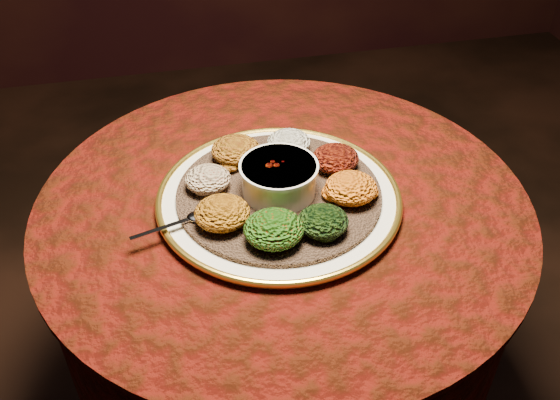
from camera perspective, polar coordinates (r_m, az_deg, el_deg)
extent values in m
cylinder|color=black|center=(1.49, 0.23, -11.75)|extent=(0.12, 0.12, 0.68)
cylinder|color=black|center=(1.23, 0.27, -1.18)|extent=(0.80, 0.80, 0.04)
cylinder|color=#440A05|center=(1.33, 0.25, -5.93)|extent=(0.93, 0.93, 0.34)
cylinder|color=#440A05|center=(1.21, 0.27, -0.21)|extent=(0.96, 0.96, 0.01)
cylinder|color=white|center=(1.20, -0.10, 0.09)|extent=(0.49, 0.49, 0.02)
torus|color=gold|center=(1.19, -0.10, 0.35)|extent=(0.47, 0.47, 0.01)
cylinder|color=brown|center=(1.19, -0.10, 0.61)|extent=(0.49, 0.49, 0.01)
cylinder|color=silver|center=(1.16, -0.11, 1.99)|extent=(0.14, 0.14, 0.06)
cylinder|color=silver|center=(1.15, -0.11, 3.08)|extent=(0.15, 0.15, 0.01)
cylinder|color=#561404|center=(1.15, -0.11, 2.72)|extent=(0.12, 0.12, 0.01)
ellipsoid|color=silver|center=(1.13, -7.51, -1.46)|extent=(0.04, 0.03, 0.01)
cube|color=silver|center=(1.12, -10.82, -2.59)|extent=(0.11, 0.04, 0.00)
ellipsoid|color=beige|center=(1.28, 0.80, 5.29)|extent=(0.09, 0.09, 0.04)
ellipsoid|color=black|center=(1.24, 5.09, 3.82)|extent=(0.09, 0.09, 0.04)
ellipsoid|color=#BA760F|center=(1.16, 6.50, 1.09)|extent=(0.10, 0.09, 0.05)
ellipsoid|color=black|center=(1.09, 3.95, -1.96)|extent=(0.09, 0.09, 0.04)
ellipsoid|color=#A2220A|center=(1.06, -0.56, -2.67)|extent=(0.11, 0.10, 0.05)
ellipsoid|color=#AE630F|center=(1.10, -5.31, -1.18)|extent=(0.10, 0.09, 0.05)
ellipsoid|color=maroon|center=(1.19, -6.62, 1.91)|extent=(0.09, 0.08, 0.04)
ellipsoid|color=#925911|center=(1.26, -4.07, 4.60)|extent=(0.10, 0.09, 0.05)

